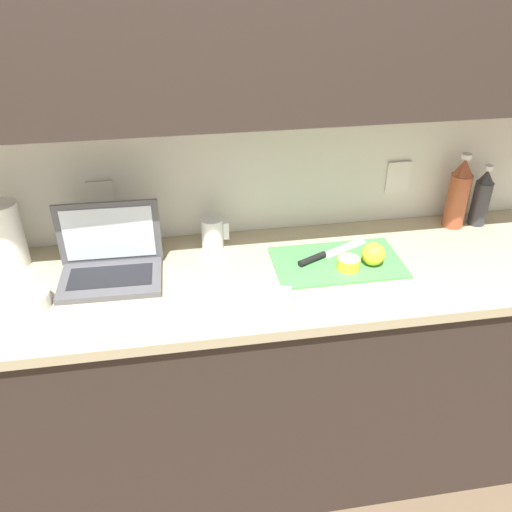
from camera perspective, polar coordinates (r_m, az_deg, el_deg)
ground_plane at (r=2.42m, az=-4.02°, el=-20.99°), size 12.00×12.00×0.00m
wall_back at (r=1.74m, az=-6.85°, el=19.49°), size 5.20×0.38×2.60m
counter_unit at (r=2.06m, az=-5.13°, el=-12.96°), size 2.58×0.60×0.93m
laptop at (r=1.82m, az=-15.10°, el=-0.42°), size 0.33×0.23×0.23m
cutting_board at (r=1.86m, az=8.56°, el=-0.66°), size 0.44×0.26×0.01m
knife at (r=1.87m, az=6.88°, el=0.01°), size 0.28×0.16×0.02m
lemon_half_cut at (r=1.82m, az=9.70°, el=-0.76°), size 0.08×0.08×0.04m
lemon_whole_beside at (r=1.85m, az=12.26°, el=0.21°), size 0.08×0.08×0.08m
bottle_green_soda at (r=2.16m, az=20.53°, el=6.15°), size 0.08×0.08×0.29m
bottle_oil_tall at (r=2.22m, az=22.65°, el=5.67°), size 0.07×0.07×0.24m
measuring_cup at (r=1.91m, az=-4.60°, el=2.40°), size 0.10×0.08×0.11m
bowl_white at (r=1.78m, az=-23.15°, el=-4.27°), size 0.15×0.15×0.05m
paper_towel_roll at (r=1.97m, az=-24.81°, el=2.03°), size 0.11×0.11×0.23m
dish_towel at (r=1.64m, az=-0.23°, el=-4.94°), size 0.25×0.21×0.02m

